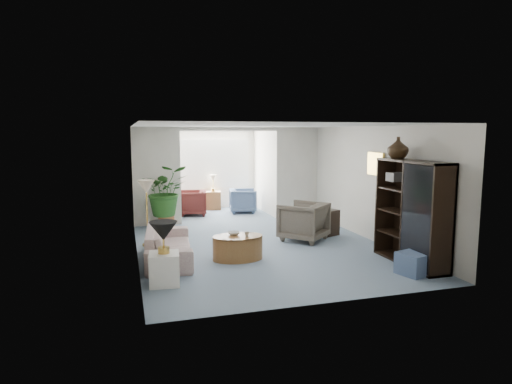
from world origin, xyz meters
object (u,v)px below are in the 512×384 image
object	(u,v)px
coffee_table	(238,248)
coffee_cup	(247,234)
framed_picture	(376,164)
sunroom_table	(213,200)
sofa	(169,244)
side_table_dark	(326,222)
sunroom_chair_blue	(243,201)
end_table	(164,269)
entertainment_cabinet	(412,213)
ottoman	(414,264)
cabinet_urn	(398,148)
coffee_bowl	(234,233)
floor_lamp	(146,187)
plant_pot	(166,222)
wingback_chair	(303,221)
table_lamp	(163,231)
sunroom_chair_maroon	(193,203)

from	to	relation	value
coffee_table	coffee_cup	distance (m)	0.32
framed_picture	sunroom_table	world-z (taller)	framed_picture
sofa	side_table_dark	bearing A→B (deg)	-69.39
sunroom_chair_blue	coffee_cup	bearing A→B (deg)	175.55
end_table	entertainment_cabinet	distance (m)	4.43
sunroom_table	end_table	bearing A→B (deg)	-107.50
ottoman	cabinet_urn	bearing A→B (deg)	73.34
sofa	sunroom_chair_blue	distance (m)	5.12
coffee_bowl	ottoman	xyz separation A→B (m)	(2.66, -1.80, -0.29)
floor_lamp	plant_pot	bearing A→B (deg)	71.72
coffee_bowl	entertainment_cabinet	world-z (taller)	entertainment_cabinet
cabinet_urn	ottoman	distance (m)	2.19
framed_picture	side_table_dark	bearing A→B (deg)	128.27
entertainment_cabinet	ottoman	xyz separation A→B (m)	(-0.32, -0.56, -0.75)
plant_pot	end_table	bearing A→B (deg)	-95.66
side_table_dark	cabinet_urn	distance (m)	2.71
coffee_table	wingback_chair	size ratio (longest dim) A/B	1.02
floor_lamp	sunroom_chair_blue	size ratio (longest dim) A/B	0.47
sofa	sunroom_table	bearing A→B (deg)	-14.50
end_table	wingback_chair	bearing A→B (deg)	32.87
cabinet_urn	sunroom_chair_blue	world-z (taller)	cabinet_urn
plant_pot	sunroom_table	size ratio (longest dim) A/B	0.71
table_lamp	sofa	bearing A→B (deg)	81.57
plant_pot	sunroom_chair_maroon	bearing A→B (deg)	61.10
framed_picture	table_lamp	distance (m)	4.90
framed_picture	coffee_bowl	distance (m)	3.45
coffee_cup	framed_picture	bearing A→B (deg)	10.35
coffee_cup	sunroom_chair_maroon	distance (m)	4.84
ottoman	sunroom_chair_maroon	bearing A→B (deg)	113.17
coffee_table	cabinet_urn	world-z (taller)	cabinet_urn
plant_pot	framed_picture	bearing A→B (deg)	-32.48
floor_lamp	sofa	bearing A→B (deg)	-74.97
table_lamp	cabinet_urn	distance (m)	4.55
side_table_dark	sunroom_table	bearing A→B (deg)	114.04
floor_lamp	end_table	bearing A→B (deg)	-87.31
sofa	side_table_dark	world-z (taller)	sofa
entertainment_cabinet	framed_picture	bearing A→B (deg)	81.81
framed_picture	ottoman	xyz separation A→B (m)	(-0.55, -2.15, -1.52)
floor_lamp	ottoman	distance (m)	5.38
table_lamp	entertainment_cabinet	bearing A→B (deg)	-1.62
coffee_bowl	sunroom_chair_blue	bearing A→B (deg)	73.07
end_table	sunroom_chair_maroon	xyz separation A→B (m)	(1.30, 5.76, 0.11)
table_lamp	side_table_dark	world-z (taller)	table_lamp
table_lamp	coffee_cup	size ratio (longest dim) A/B	4.67
wingback_chair	sunroom_chair_blue	world-z (taller)	wingback_chair
sunroom_chair_blue	coffee_bowl	bearing A→B (deg)	172.68
coffee_table	plant_pot	world-z (taller)	coffee_table
entertainment_cabinet	sunroom_chair_maroon	distance (m)	6.66
framed_picture	wingback_chair	world-z (taller)	framed_picture
coffee_bowl	framed_picture	bearing A→B (deg)	6.22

